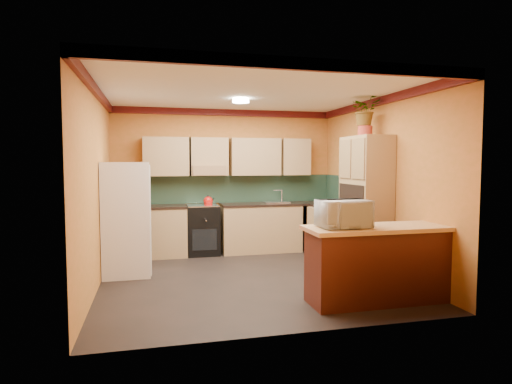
% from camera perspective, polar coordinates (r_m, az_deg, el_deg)
% --- Properties ---
extents(room_shell, '(4.24, 4.24, 2.72)m').
position_cam_1_polar(room_shell, '(6.47, -1.27, 7.44)').
color(room_shell, black).
rests_on(room_shell, ground).
extents(base_cabinets_back, '(3.65, 0.60, 0.88)m').
position_cam_1_polar(base_cabinets_back, '(8.07, -2.70, -4.99)').
color(base_cabinets_back, tan).
rests_on(base_cabinets_back, ground).
extents(countertop_back, '(3.65, 0.62, 0.04)m').
position_cam_1_polar(countertop_back, '(8.01, -2.71, -1.74)').
color(countertop_back, black).
rests_on(countertop_back, base_cabinets_back).
extents(stove, '(0.58, 0.58, 0.91)m').
position_cam_1_polar(stove, '(7.97, -7.13, -5.01)').
color(stove, black).
rests_on(stove, ground).
extents(kettle, '(0.21, 0.21, 0.18)m').
position_cam_1_polar(kettle, '(7.87, -6.40, -1.13)').
color(kettle, '#B7120C').
rests_on(kettle, stove).
extents(sink, '(0.48, 0.40, 0.03)m').
position_cam_1_polar(sink, '(8.19, 2.62, -1.36)').
color(sink, silver).
rests_on(sink, countertop_back).
extents(base_cabinets_right, '(0.60, 0.80, 0.88)m').
position_cam_1_polar(base_cabinets_right, '(7.86, 10.31, -5.29)').
color(base_cabinets_right, tan).
rests_on(base_cabinets_right, ground).
extents(countertop_right, '(0.62, 0.80, 0.04)m').
position_cam_1_polar(countertop_right, '(7.80, 10.35, -1.95)').
color(countertop_right, black).
rests_on(countertop_right, base_cabinets_right).
extents(fridge, '(0.68, 0.66, 1.70)m').
position_cam_1_polar(fridge, '(6.70, -16.87, -3.46)').
color(fridge, white).
rests_on(fridge, ground).
extents(pantry, '(0.48, 0.90, 2.10)m').
position_cam_1_polar(pantry, '(6.86, 14.37, -1.56)').
color(pantry, tan).
rests_on(pantry, ground).
extents(fern_pot, '(0.22, 0.22, 0.16)m').
position_cam_1_polar(fern_pot, '(6.89, 14.34, 7.87)').
color(fern_pot, '#B03A2A').
rests_on(fern_pot, pantry).
extents(fern, '(0.54, 0.50, 0.48)m').
position_cam_1_polar(fern, '(6.92, 14.39, 10.52)').
color(fern, tan).
rests_on(fern, fern_pot).
extents(breakfast_bar, '(1.80, 0.55, 0.88)m').
position_cam_1_polar(breakfast_bar, '(5.49, 16.41, -9.43)').
color(breakfast_bar, '#4A1D11').
rests_on(breakfast_bar, ground).
extents(bar_top, '(1.90, 0.65, 0.05)m').
position_cam_1_polar(bar_top, '(5.40, 16.51, -4.62)').
color(bar_top, '#D9B569').
rests_on(bar_top, breakfast_bar).
extents(microwave, '(0.60, 0.42, 0.33)m').
position_cam_1_polar(microwave, '(5.14, 11.58, -2.87)').
color(microwave, white).
rests_on(microwave, bar_top).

